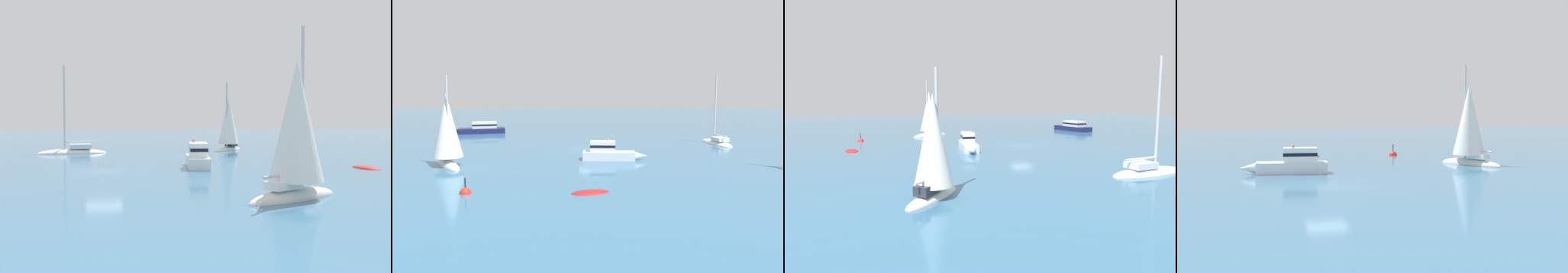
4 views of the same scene
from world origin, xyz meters
TOP-DOWN VIEW (x-y plane):
  - ground_plane at (0.00, 0.00)m, footprint 160.00×160.00m
  - motor_cruiser at (-1.34, 6.87)m, footprint 6.39×2.13m
  - yacht at (13.57, 8.89)m, footprint 3.98×5.76m
  - launch at (15.32, -16.47)m, footprint 8.60×3.73m
  - ketch at (-16.10, -2.90)m, footprint 2.75×6.90m
  - rib at (1.45, 18.88)m, footprint 2.90×1.80m
  - channel_buoy at (9.93, 18.41)m, footprint 0.81×0.81m

SIDE VIEW (x-z plane):
  - ground_plane at x=0.00m, z-range 0.00..0.00m
  - rib at x=1.45m, z-range -0.18..0.18m
  - channel_buoy at x=9.93m, z-range -0.73..0.74m
  - ketch at x=-16.10m, z-range -4.34..4.67m
  - launch at x=15.32m, z-range -0.14..1.56m
  - motor_cruiser at x=-1.34m, z-range -0.32..1.80m
  - yacht at x=13.57m, z-range -1.33..7.41m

